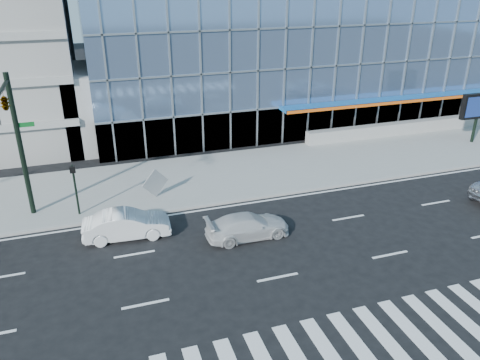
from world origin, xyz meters
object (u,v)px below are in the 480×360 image
object	(u,v)px
white_suv	(248,226)
tilted_panel	(155,183)
white_sedan	(127,225)
ped_signal_post	(75,182)
marquee_sign	(479,107)
traffic_signal	(10,118)

from	to	relation	value
white_suv	tilted_panel	size ratio (longest dim) A/B	3.42
white_suv	tilted_panel	bearing A→B (deg)	31.43
white_suv	white_sedan	world-z (taller)	white_sedan
ped_signal_post	tilted_panel	bearing A→B (deg)	11.64
marquee_sign	tilted_panel	size ratio (longest dim) A/B	3.08
traffic_signal	tilted_panel	bearing A→B (deg)	10.54
marquee_sign	white_sedan	xyz separation A→B (m)	(-28.12, -6.19, -2.33)
white_sedan	tilted_panel	bearing A→B (deg)	-23.78
ped_signal_post	white_suv	bearing A→B (deg)	-31.36
traffic_signal	marquee_sign	world-z (taller)	traffic_signal
traffic_signal	marquee_sign	xyz separation A→B (m)	(33.00, 3.42, -3.10)
tilted_panel	traffic_signal	bearing A→B (deg)	167.66
white_suv	white_sedan	size ratio (longest dim) A/B	0.99
marquee_sign	tilted_panel	distance (m)	26.14
white_sedan	traffic_signal	bearing A→B (deg)	64.41
ped_signal_post	tilted_panel	world-z (taller)	ped_signal_post
white_sedan	ped_signal_post	bearing A→B (deg)	41.11
traffic_signal	ped_signal_post	world-z (taller)	traffic_signal
traffic_signal	marquee_sign	bearing A→B (deg)	5.92
ped_signal_post	marquee_sign	xyz separation A→B (m)	(30.50, 3.05, 0.93)
traffic_signal	tilted_panel	distance (m)	8.77
ped_signal_post	tilted_panel	size ratio (longest dim) A/B	2.31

